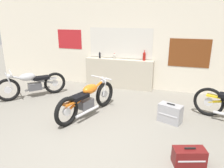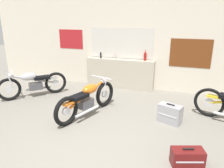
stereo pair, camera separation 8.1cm
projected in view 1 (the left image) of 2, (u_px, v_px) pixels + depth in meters
ground_plane at (84, 150)px, 3.90m from camera, size 24.00×24.00×0.00m
wall_back at (131, 45)px, 6.86m from camera, size 10.00×0.07×2.80m
sill_counter at (119, 74)px, 7.07m from camera, size 2.20×0.28×0.95m
bottle_leftmost at (100, 55)px, 7.05m from camera, size 0.06×0.06×0.23m
bottle_left_center at (114, 56)px, 6.95m from camera, size 0.07×0.07×0.18m
bottle_center at (144, 56)px, 6.70m from camera, size 0.09×0.09×0.31m
motorcycle_orange at (88, 99)px, 5.14m from camera, size 0.84×1.90×0.82m
motorcycle_silver at (32, 84)px, 6.28m from camera, size 1.40×1.48×0.82m
hard_case_darkred at (189, 157)px, 3.49m from camera, size 0.55×0.39×0.31m
hard_case_silver at (170, 113)px, 4.85m from camera, size 0.56×0.42×0.44m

